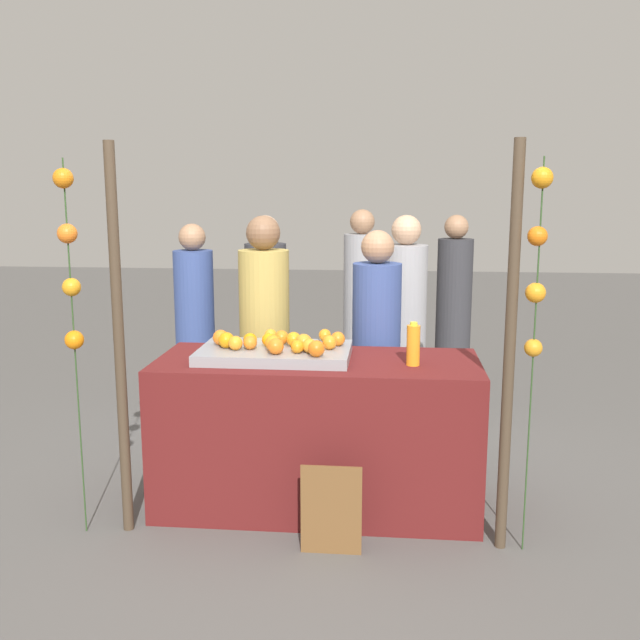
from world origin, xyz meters
name	(u,v)px	position (x,y,z in m)	size (l,w,h in m)	color
ground_plane	(318,504)	(0.00, 0.00, 0.00)	(24.00, 24.00, 0.00)	#565451
stall_counter	(317,433)	(0.00, 0.00, 0.44)	(1.83, 0.74, 0.87)	#5B1919
orange_tray	(275,353)	(-0.24, 0.01, 0.90)	(0.86, 0.53, 0.06)	gray
orange_0	(310,346)	(-0.03, -0.10, 0.97)	(0.08, 0.08, 0.08)	orange
orange_1	(250,340)	(-0.39, 0.03, 0.97)	(0.08, 0.08, 0.08)	orange
orange_2	(269,340)	(-0.28, 0.04, 0.97)	(0.08, 0.08, 0.08)	orange
orange_3	(282,337)	(-0.22, 0.10, 0.97)	(0.08, 0.08, 0.08)	orange
orange_4	(294,339)	(-0.14, 0.05, 0.98)	(0.09, 0.09, 0.09)	orange
orange_5	(316,349)	(0.01, -0.19, 0.98)	(0.09, 0.09, 0.09)	orange
orange_6	(273,343)	(-0.24, -0.07, 0.98)	(0.09, 0.09, 0.09)	orange
orange_7	(276,346)	(-0.21, -0.15, 0.98)	(0.09, 0.09, 0.09)	orange
orange_8	(271,335)	(-0.30, 0.19, 0.97)	(0.07, 0.07, 0.07)	orange
orange_9	(330,342)	(0.07, 0.00, 0.97)	(0.08, 0.08, 0.08)	orange
orange_10	(304,342)	(-0.08, -0.02, 0.98)	(0.09, 0.09, 0.09)	orange
orange_11	(235,343)	(-0.46, -0.07, 0.97)	(0.08, 0.08, 0.08)	orange
orange_12	(221,338)	(-0.57, 0.05, 0.98)	(0.09, 0.09, 0.09)	orange
orange_13	(297,347)	(-0.10, -0.11, 0.97)	(0.07, 0.07, 0.07)	orange
orange_14	(250,343)	(-0.38, -0.04, 0.97)	(0.08, 0.08, 0.08)	orange
orange_15	(325,335)	(0.02, 0.22, 0.97)	(0.07, 0.07, 0.07)	orange
orange_16	(226,340)	(-0.52, -0.02, 0.98)	(0.09, 0.09, 0.09)	orange
orange_17	(338,339)	(0.11, 0.10, 0.97)	(0.08, 0.08, 0.08)	orange
juice_bottle	(413,345)	(0.53, -0.08, 0.99)	(0.07, 0.07, 0.24)	orange
chalkboard_sign	(331,511)	(0.13, -0.56, 0.23)	(0.31, 0.03, 0.48)	brown
vendor_left	(265,349)	(-0.42, 0.68, 0.77)	(0.33, 0.33, 1.65)	tan
vendor_right	(376,359)	(0.32, 0.64, 0.73)	(0.31, 0.31, 1.57)	#384C8C
crowd_person_0	(454,309)	(0.99, 2.59, 0.74)	(0.32, 0.32, 1.59)	#333338
crowd_person_1	(361,306)	(0.15, 2.53, 0.76)	(0.33, 0.33, 1.64)	#99999E
crowd_person_2	(195,328)	(-1.14, 1.55, 0.72)	(0.31, 0.31, 1.56)	#384C8C
crowd_person_3	(404,331)	(0.52, 1.42, 0.76)	(0.33, 0.33, 1.63)	#99999E
crowd_person_4	(266,325)	(-0.57, 1.59, 0.75)	(0.32, 0.32, 1.62)	#333338
canopy_post_left	(119,344)	(-0.99, -0.41, 1.03)	(0.06, 0.06, 2.06)	#473828
canopy_post_right	(509,353)	(0.99, -0.41, 1.03)	(0.06, 0.06, 2.06)	#473828
garland_strand_left	(69,261)	(-1.21, -0.46, 1.47)	(0.10, 0.11, 1.98)	#2D4C23
garland_strand_right	(537,261)	(1.10, -0.42, 1.49)	(0.10, 0.11, 1.98)	#2D4C23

